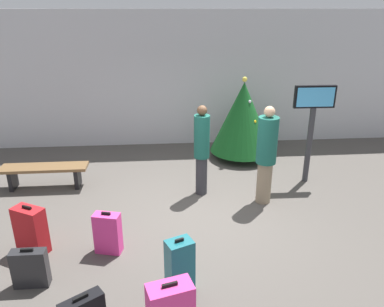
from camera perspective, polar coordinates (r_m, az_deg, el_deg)
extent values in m
plane|color=#514C47|center=(7.03, 1.23, -8.80)|extent=(16.00, 16.00, 0.00)
cube|color=silver|center=(10.03, -0.96, 11.19)|extent=(16.00, 0.20, 3.48)
cylinder|color=#4C3319|center=(9.46, 7.44, -0.03)|extent=(0.12, 0.12, 0.19)
cone|color=#14511E|center=(9.15, 7.72, 5.50)|extent=(1.54, 1.54, 1.70)
sphere|color=#F2D84C|center=(8.95, 8.02, 11.11)|extent=(0.12, 0.12, 0.12)
sphere|color=silver|center=(9.48, 4.78, 3.89)|extent=(0.08, 0.08, 0.08)
sphere|color=yellow|center=(9.60, 9.28, 4.63)|extent=(0.08, 0.08, 0.08)
sphere|color=yellow|center=(8.93, 9.51, 4.80)|extent=(0.08, 0.08, 0.08)
sphere|color=blue|center=(9.63, 6.72, 4.98)|extent=(0.08, 0.08, 0.08)
sphere|color=silver|center=(8.93, 8.75, 7.80)|extent=(0.08, 0.08, 0.08)
cylinder|color=#333338|center=(8.24, 17.34, 1.17)|extent=(0.12, 0.12, 1.63)
cube|color=black|center=(7.96, 18.17, 8.21)|extent=(0.84, 0.09, 0.45)
cube|color=#4CB2F2|center=(7.92, 18.29, 8.13)|extent=(0.75, 0.02, 0.39)
cube|color=brown|center=(8.29, -21.59, -2.00)|extent=(1.75, 0.44, 0.06)
cube|color=black|center=(8.59, -25.57, -3.55)|extent=(0.08, 0.35, 0.42)
cube|color=black|center=(8.21, -16.97, -3.44)|extent=(0.08, 0.35, 0.42)
cylinder|color=gray|center=(7.30, 10.89, -4.31)|extent=(0.28, 0.28, 0.82)
cylinder|color=#19594C|center=(6.98, 11.38, 1.97)|extent=(0.46, 0.46, 0.88)
sphere|color=tan|center=(6.82, 11.71, 6.23)|extent=(0.20, 0.20, 0.20)
cylinder|color=#333338|center=(7.50, 1.44, -3.33)|extent=(0.23, 0.23, 0.79)
cylinder|color=#19594C|center=(7.19, 1.50, 2.58)|extent=(0.42, 0.42, 0.84)
sphere|color=brown|center=(7.04, 1.54, 6.56)|extent=(0.19, 0.19, 0.19)
cube|color=black|center=(4.65, -16.58, -20.25)|extent=(0.16, 0.12, 0.04)
cube|color=#19606B|center=(5.18, -1.88, -16.51)|extent=(0.41, 0.37, 0.72)
cube|color=black|center=(4.95, -1.94, -13.04)|extent=(0.12, 0.07, 0.04)
cube|color=#E5388C|center=(5.97, -12.67, -11.74)|extent=(0.43, 0.29, 0.65)
cube|color=black|center=(5.79, -12.95, -8.87)|extent=(0.14, 0.06, 0.04)
cube|color=#232326|center=(5.68, -23.36, -15.72)|extent=(0.46, 0.17, 0.55)
cube|color=black|center=(5.52, -23.82, -13.27)|extent=(0.16, 0.03, 0.04)
cube|color=#B2191E|center=(6.30, -23.28, -10.68)|extent=(0.54, 0.44, 0.75)
cube|color=black|center=(6.11, -23.83, -7.50)|extent=(0.16, 0.11, 0.04)
cube|color=black|center=(4.32, -3.40, -19.28)|extent=(0.18, 0.08, 0.04)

